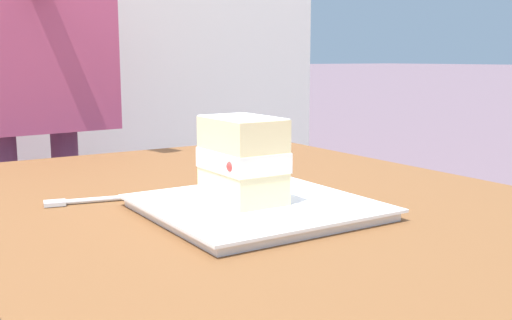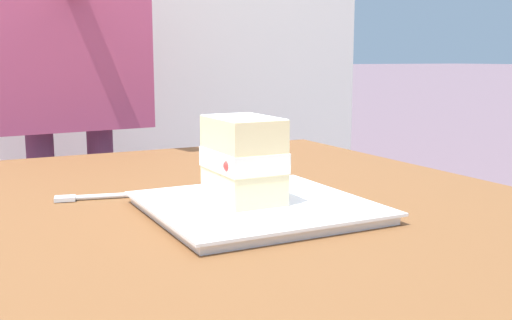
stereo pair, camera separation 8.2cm
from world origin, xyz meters
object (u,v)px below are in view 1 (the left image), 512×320
Objects in this scene: dessert_plate at (256,207)px; dessert_fork at (96,200)px; diner_person at (28,34)px; patio_table at (281,283)px; cake_slice at (243,159)px; parked_car_far at (20,63)px.

dessert_plate is 0.24m from dessert_fork.
patio_table is at bearing -171.98° from diner_person.
cake_slice is at bearing 82.95° from patio_table.
parked_car_far is at bearing -10.29° from patio_table.
parked_car_far reaches higher than cake_slice.
parked_car_far reaches higher than patio_table.
dessert_fork is (0.17, 0.21, 0.12)m from patio_table.
dessert_fork is at bearing 43.09° from cake_slice.
diner_person reaches higher than dessert_fork.
diner_person reaches higher than patio_table.
patio_table is 0.30m from dessert_fork.
dessert_fork is (0.18, 0.16, -0.00)m from dessert_plate.
diner_person is at bearing -6.37° from dessert_fork.
patio_table is 4.31× the size of dessert_plate.
diner_person is (0.91, 0.07, 0.20)m from cake_slice.
parked_car_far is at bearing -11.29° from dessert_fork.
cake_slice is 0.08× the size of diner_person.
cake_slice is 0.03× the size of parked_car_far.
diner_person is at bearing 8.02° from patio_table.
parked_car_far is at bearing -10.54° from cake_slice.
dessert_plate is at bearing 169.52° from parked_car_far.
diner_person reaches higher than cake_slice.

